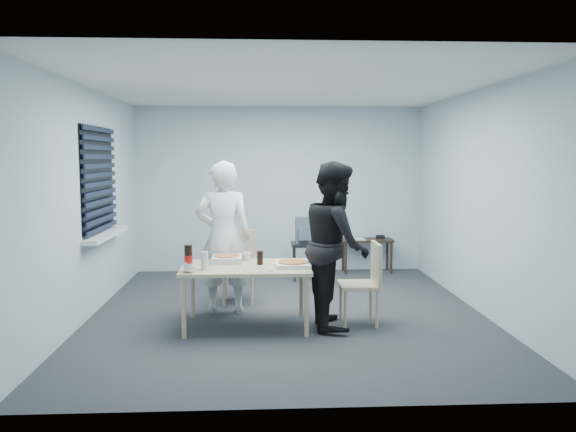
{
  "coord_description": "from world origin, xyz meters",
  "views": [
    {
      "loc": [
        -0.32,
        -6.38,
        1.81
      ],
      "look_at": [
        0.01,
        0.1,
        1.13
      ],
      "focal_mm": 35.0,
      "sensor_mm": 36.0,
      "label": 1
    }
  ],
  "objects": [
    {
      "name": "plastic_cups",
      "position": [
        -0.89,
        -0.66,
        0.75
      ],
      "size": [
        0.1,
        0.1,
        0.18
      ],
      "primitive_type": "cylinder",
      "rotation": [
        0.0,
        0.0,
        -0.31
      ],
      "color": "silver",
      "rests_on": "dining_table"
    },
    {
      "name": "pizza_box_a",
      "position": [
        -0.68,
        -0.28,
        0.7
      ],
      "size": [
        0.32,
        0.32,
        0.08
      ],
      "rotation": [
        0.0,
        0.0,
        0.34
      ],
      "color": "silver",
      "rests_on": "dining_table"
    },
    {
      "name": "side_table",
      "position": [
        1.37,
        2.28,
        0.45
      ],
      "size": [
        0.79,
        0.35,
        0.53
      ],
      "color": "#301F18",
      "rests_on": "ground"
    },
    {
      "name": "backpack",
      "position": [
        0.35,
        1.77,
        0.74
      ],
      "size": [
        0.28,
        0.2,
        0.39
      ],
      "rotation": [
        0.0,
        0.0,
        -0.13
      ],
      "color": "#565B64",
      "rests_on": "stool"
    },
    {
      "name": "papers",
      "position": [
        1.22,
        2.27,
        0.53
      ],
      "size": [
        0.29,
        0.35,
        0.0
      ],
      "primitive_type": "cube",
      "rotation": [
        0.0,
        0.0,
        -0.29
      ],
      "color": "white",
      "rests_on": "side_table"
    },
    {
      "name": "person_white",
      "position": [
        -0.74,
        0.1,
        0.89
      ],
      "size": [
        0.65,
        0.42,
        1.77
      ],
      "primitive_type": "imported",
      "rotation": [
        0.0,
        0.0,
        3.14
      ],
      "color": "silver",
      "rests_on": "ground"
    },
    {
      "name": "cola_glass",
      "position": [
        -0.32,
        -0.42,
        0.73
      ],
      "size": [
        0.09,
        0.09,
        0.15
      ],
      "primitive_type": "cylinder",
      "rotation": [
        0.0,
        0.0,
        -0.38
      ],
      "color": "black",
      "rests_on": "dining_table"
    },
    {
      "name": "soda_bottle",
      "position": [
        -1.04,
        -0.73,
        0.79
      ],
      "size": [
        0.08,
        0.08,
        0.27
      ],
      "rotation": [
        0.0,
        0.0,
        0.0
      ],
      "color": "black",
      "rests_on": "dining_table"
    },
    {
      "name": "chair_far",
      "position": [
        -0.59,
        0.62,
        0.51
      ],
      "size": [
        0.42,
        0.42,
        0.89
      ],
      "color": "#CBB78F",
      "rests_on": "ground"
    },
    {
      "name": "room",
      "position": [
        -2.2,
        0.4,
        1.44
      ],
      "size": [
        5.0,
        5.0,
        5.0
      ],
      "color": "#2D2E32",
      "rests_on": "ground"
    },
    {
      "name": "rubber_band",
      "position": [
        -0.2,
        -0.77,
        0.66
      ],
      "size": [
        0.06,
        0.06,
        0.0
      ],
      "primitive_type": "torus",
      "rotation": [
        0.0,
        0.0,
        0.08
      ],
      "color": "red",
      "rests_on": "dining_table"
    },
    {
      "name": "person_black",
      "position": [
        0.49,
        -0.5,
        0.89
      ],
      "size": [
        0.47,
        0.86,
        1.77
      ],
      "primitive_type": "imported",
      "rotation": [
        0.0,
        0.0,
        1.57
      ],
      "color": "black",
      "rests_on": "ground"
    },
    {
      "name": "black_box",
      "position": [
        1.59,
        2.32,
        0.56
      ],
      "size": [
        0.13,
        0.1,
        0.05
      ],
      "primitive_type": "cube",
      "rotation": [
        0.0,
        0.0,
        -0.11
      ],
      "color": "black",
      "rests_on": "side_table"
    },
    {
      "name": "mug_b",
      "position": [
        -0.47,
        -0.17,
        0.71
      ],
      "size": [
        0.1,
        0.1,
        0.09
      ],
      "primitive_type": "imported",
      "color": "white",
      "rests_on": "dining_table"
    },
    {
      "name": "dining_table",
      "position": [
        -0.47,
        -0.49,
        0.6
      ],
      "size": [
        1.36,
        0.86,
        0.66
      ],
      "color": "#CBB78F",
      "rests_on": "ground"
    },
    {
      "name": "mug_a",
      "position": [
        -1.02,
        -0.8,
        0.71
      ],
      "size": [
        0.17,
        0.17,
        0.1
      ],
      "primitive_type": "imported",
      "rotation": [
        0.0,
        0.0,
        0.52
      ],
      "color": "white",
      "rests_on": "dining_table"
    },
    {
      "name": "pizza_box_b",
      "position": [
        0.03,
        -0.53,
        0.68
      ],
      "size": [
        0.36,
        0.36,
        0.05
      ],
      "rotation": [
        0.0,
        0.0,
        -0.39
      ],
      "color": "silver",
      "rests_on": "dining_table"
    },
    {
      "name": "chair_right",
      "position": [
        0.84,
        -0.46,
        0.51
      ],
      "size": [
        0.42,
        0.42,
        0.89
      ],
      "color": "#CBB78F",
      "rests_on": "ground"
    },
    {
      "name": "stool",
      "position": [
        0.35,
        1.79,
        0.44
      ],
      "size": [
        0.4,
        0.4,
        0.55
      ],
      "color": "black",
      "rests_on": "ground"
    }
  ]
}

